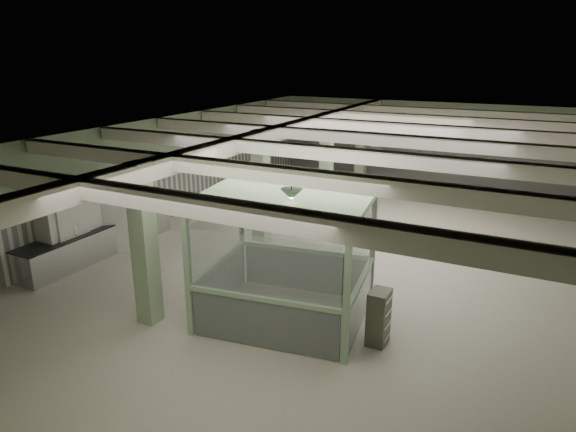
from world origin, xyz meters
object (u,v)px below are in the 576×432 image
at_px(walkin_cooler, 83,218).
at_px(prep_counter, 100,239).
at_px(guard_booth, 286,237).
at_px(filing_cabinet, 379,317).

bearing_deg(walkin_cooler, prep_counter, 79.28).
bearing_deg(guard_booth, prep_counter, 164.14).
bearing_deg(guard_booth, walkin_cooler, 167.98).
distance_m(prep_counter, filing_cabinet, 8.89).
relative_size(prep_counter, guard_booth, 1.35).
distance_m(prep_counter, walkin_cooler, 0.89).
relative_size(guard_booth, filing_cabinet, 3.38).
xyz_separation_m(prep_counter, filing_cabinet, (8.82, -1.05, 0.12)).
height_order(guard_booth, filing_cabinet, guard_booth).
bearing_deg(prep_counter, filing_cabinet, -6.79).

